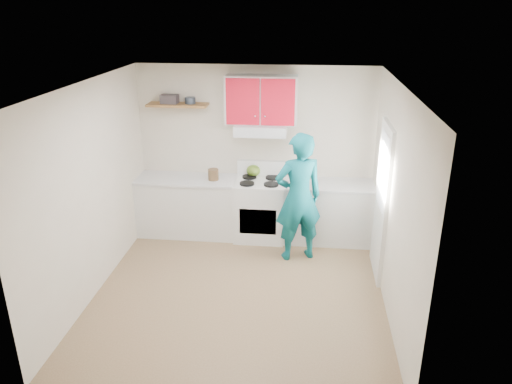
# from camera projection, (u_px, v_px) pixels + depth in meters

# --- Properties ---
(floor) EXTENTS (3.80, 3.80, 0.00)m
(floor) POSITION_uv_depth(u_px,v_px,m) (240.00, 291.00, 6.23)
(floor) COLOR brown
(floor) RESTS_ON ground
(ceiling) EXTENTS (3.60, 3.80, 0.04)m
(ceiling) POSITION_uv_depth(u_px,v_px,m) (237.00, 85.00, 5.29)
(ceiling) COLOR white
(ceiling) RESTS_ON floor
(back_wall) EXTENTS (3.60, 0.04, 2.60)m
(back_wall) POSITION_uv_depth(u_px,v_px,m) (256.00, 151.00, 7.52)
(back_wall) COLOR beige
(back_wall) RESTS_ON floor
(front_wall) EXTENTS (3.60, 0.04, 2.60)m
(front_wall) POSITION_uv_depth(u_px,v_px,m) (206.00, 282.00, 4.00)
(front_wall) COLOR beige
(front_wall) RESTS_ON floor
(left_wall) EXTENTS (0.04, 3.80, 2.60)m
(left_wall) POSITION_uv_depth(u_px,v_px,m) (92.00, 191.00, 5.94)
(left_wall) COLOR beige
(left_wall) RESTS_ON floor
(right_wall) EXTENTS (0.04, 3.80, 2.60)m
(right_wall) POSITION_uv_depth(u_px,v_px,m) (394.00, 203.00, 5.58)
(right_wall) COLOR beige
(right_wall) RESTS_ON floor
(door) EXTENTS (0.05, 0.85, 2.05)m
(door) POSITION_uv_depth(u_px,v_px,m) (382.00, 202.00, 6.33)
(door) COLOR white
(door) RESTS_ON floor
(door_glass) EXTENTS (0.01, 0.55, 0.95)m
(door_glass) POSITION_uv_depth(u_px,v_px,m) (383.00, 171.00, 6.18)
(door_glass) COLOR white
(door_glass) RESTS_ON door
(counter_left) EXTENTS (1.52, 0.60, 0.90)m
(counter_left) POSITION_uv_depth(u_px,v_px,m) (188.00, 206.00, 7.65)
(counter_left) COLOR silver
(counter_left) RESTS_ON floor
(counter_right) EXTENTS (1.32, 0.60, 0.90)m
(counter_right) POSITION_uv_depth(u_px,v_px,m) (328.00, 212.00, 7.44)
(counter_right) COLOR silver
(counter_right) RESTS_ON floor
(stove) EXTENTS (0.76, 0.65, 0.92)m
(stove) POSITION_uv_depth(u_px,v_px,m) (260.00, 210.00, 7.51)
(stove) COLOR white
(stove) RESTS_ON floor
(range_hood) EXTENTS (0.76, 0.44, 0.15)m
(range_hood) POSITION_uv_depth(u_px,v_px,m) (261.00, 130.00, 7.16)
(range_hood) COLOR silver
(range_hood) RESTS_ON back_wall
(upper_cabinets) EXTENTS (1.02, 0.33, 0.70)m
(upper_cabinets) POSITION_uv_depth(u_px,v_px,m) (261.00, 100.00, 7.06)
(upper_cabinets) COLOR #B20F22
(upper_cabinets) RESTS_ON back_wall
(shelf) EXTENTS (0.90, 0.30, 0.04)m
(shelf) POSITION_uv_depth(u_px,v_px,m) (178.00, 105.00, 7.23)
(shelf) COLOR brown
(shelf) RESTS_ON back_wall
(books) EXTENTS (0.26, 0.19, 0.13)m
(books) POSITION_uv_depth(u_px,v_px,m) (170.00, 99.00, 7.22)
(books) COLOR #3D3539
(books) RESTS_ON shelf
(tin) EXTENTS (0.20, 0.20, 0.10)m
(tin) POSITION_uv_depth(u_px,v_px,m) (190.00, 100.00, 7.20)
(tin) COLOR #333D4C
(tin) RESTS_ON shelf
(kettle) EXTENTS (0.22, 0.22, 0.18)m
(kettle) POSITION_uv_depth(u_px,v_px,m) (253.00, 171.00, 7.54)
(kettle) COLOR #516E1E
(kettle) RESTS_ON stove
(crock) EXTENTS (0.18, 0.18, 0.19)m
(crock) POSITION_uv_depth(u_px,v_px,m) (213.00, 175.00, 7.38)
(crock) COLOR #4C3721
(crock) RESTS_ON counter_left
(cutting_board) EXTENTS (0.34, 0.30, 0.02)m
(cutting_board) POSITION_uv_depth(u_px,v_px,m) (317.00, 184.00, 7.28)
(cutting_board) COLOR olive
(cutting_board) RESTS_ON counter_right
(silicone_mat) EXTENTS (0.32, 0.27, 0.01)m
(silicone_mat) POSITION_uv_depth(u_px,v_px,m) (355.00, 187.00, 7.16)
(silicone_mat) COLOR red
(silicone_mat) RESTS_ON counter_right
(person) EXTENTS (0.79, 0.65, 1.85)m
(person) POSITION_uv_depth(u_px,v_px,m) (298.00, 198.00, 6.73)
(person) COLOR #0B5C66
(person) RESTS_ON floor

